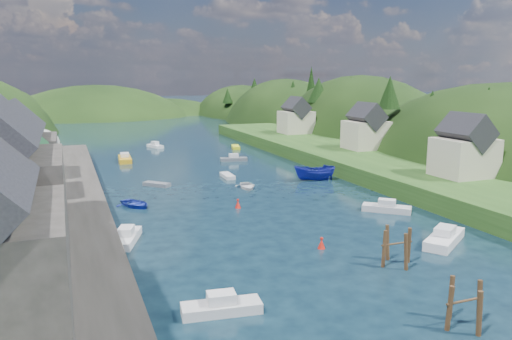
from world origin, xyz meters
name	(u,v)px	position (x,y,z in m)	size (l,w,h in m)	color
ground	(208,171)	(0.00, 50.00, 0.00)	(600.00, 600.00, 0.00)	black
hillside_right	(358,170)	(45.00, 75.00, -7.41)	(36.00, 245.56, 48.00)	black
far_hills	(127,142)	(1.22, 174.01, -10.80)	(103.00, 68.00, 44.00)	black
hill_trees	(184,99)	(-0.37, 64.60, 11.06)	(90.10, 148.91, 12.63)	black
quay_left	(46,234)	(-24.00, 20.00, 1.00)	(12.00, 110.00, 2.00)	#2D2B28
quayside_buildings	(0,209)	(-26.00, 6.39, 7.09)	(8.00, 35.84, 12.90)	#2D2B28
boat_sheds	(30,159)	(-26.00, 39.00, 5.27)	(7.00, 21.00, 7.50)	#2D2D30
terrace_right	(371,164)	(25.00, 40.00, 1.20)	(16.00, 120.00, 2.40)	#234719
right_bank_cottages	(360,130)	(28.00, 48.33, 5.84)	(9.00, 59.24, 8.41)	beige
piling_cluster_near	(464,309)	(0.77, -6.14, 1.17)	(2.89, 2.73, 3.48)	#382314
piling_cluster_far	(396,250)	(3.26, 4.07, 1.26)	(2.97, 2.79, 3.66)	#382314
channel_buoy_near	(322,243)	(-0.65, 9.78, 0.48)	(0.70, 0.70, 1.10)	red
channel_buoy_far	(238,204)	(-3.11, 25.92, 0.48)	(0.70, 0.70, 1.10)	red
moored_boats	(257,203)	(-1.03, 24.96, 0.66)	(34.91, 99.18, 2.48)	white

